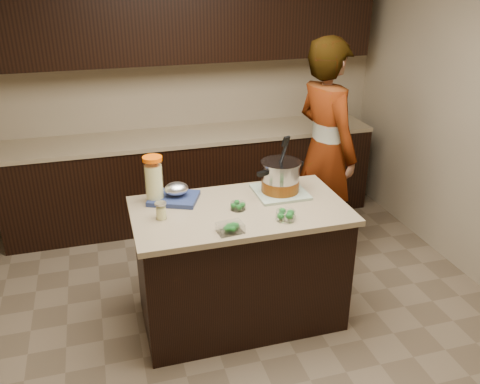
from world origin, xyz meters
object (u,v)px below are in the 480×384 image
object	(u,v)px
stock_pot	(280,179)
lemonade_pitcher	(154,181)
person	(325,151)
island	(240,264)

from	to	relation	value
stock_pot	lemonade_pitcher	xyz separation A→B (m)	(-0.88, 0.11, 0.04)
stock_pot	person	bearing A→B (deg)	24.96
lemonade_pitcher	person	distance (m)	1.60
stock_pot	island	bearing A→B (deg)	-174.59
stock_pot	lemonade_pitcher	distance (m)	0.89
lemonade_pitcher	person	world-z (taller)	person
island	person	distance (m)	1.34
island	lemonade_pitcher	bearing A→B (deg)	154.01
island	person	bearing A→B (deg)	37.78
island	lemonade_pitcher	size ratio (longest dim) A/B	4.45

